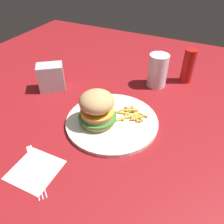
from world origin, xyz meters
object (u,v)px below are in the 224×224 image
at_px(drink_glass, 157,72).
at_px(napkin_dispenser, 51,77).
at_px(sandwich, 97,108).
at_px(ketchup_bottle, 188,66).
at_px(napkin, 35,170).
at_px(fork, 35,170).
at_px(plate, 112,121).
at_px(fries_pile, 132,115).

relative_size(drink_glass, napkin_dispenser, 1.26).
height_order(sandwich, ketchup_bottle, ketchup_bottle).
bearing_deg(napkin, drink_glass, 164.15).
relative_size(fork, drink_glass, 1.21).
distance_m(napkin, drink_glass, 0.53).
bearing_deg(ketchup_bottle, fork, -21.94).
bearing_deg(ketchup_bottle, plate, -22.84).
bearing_deg(napkin_dispenser, sandwich, -59.91).
xyz_separation_m(sandwich, fries_pile, (-0.07, 0.08, -0.05)).
bearing_deg(sandwich, ketchup_bottle, 154.30).
height_order(fries_pile, fork, fries_pile).
xyz_separation_m(napkin, fork, (0.00, 0.00, 0.00)).
height_order(plate, sandwich, sandwich).
bearing_deg(sandwich, fork, -14.75).
distance_m(sandwich, fork, 0.23).
xyz_separation_m(sandwich, drink_glass, (-0.30, 0.09, -0.01)).
height_order(fries_pile, ketchup_bottle, ketchup_bottle).
relative_size(fries_pile, napkin_dispenser, 1.05).
height_order(plate, drink_glass, drink_glass).
bearing_deg(fries_pile, drink_glass, 178.08).
xyz_separation_m(plate, drink_glass, (-0.27, 0.05, 0.05)).
xyz_separation_m(napkin, drink_glass, (-0.51, 0.15, 0.05)).
relative_size(sandwich, fries_pile, 1.11).
bearing_deg(fries_pile, napkin_dispenser, -95.61).
xyz_separation_m(plate, sandwich, (0.03, -0.03, 0.06)).
bearing_deg(ketchup_bottle, fries_pile, -18.41).
distance_m(fries_pile, napkin, 0.32).
distance_m(fries_pile, fork, 0.32).
height_order(plate, napkin_dispenser, napkin_dispenser).
bearing_deg(fork, napkin_dispenser, -148.92).
distance_m(napkin, ketchup_bottle, 0.64).
bearing_deg(napkin_dispenser, plate, -52.15).
distance_m(fork, ketchup_bottle, 0.64).
relative_size(napkin, ketchup_bottle, 0.86).
bearing_deg(drink_glass, sandwich, -16.35).
height_order(fork, ketchup_bottle, ketchup_bottle).
height_order(sandwich, fries_pile, sandwich).
xyz_separation_m(fork, napkin_dispenser, (-0.32, -0.19, 0.04)).
bearing_deg(fries_pile, fork, -25.52).
xyz_separation_m(sandwich, napkin, (0.21, -0.06, -0.06)).
height_order(sandwich, napkin_dispenser, sandwich).
relative_size(fries_pile, fork, 0.69).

